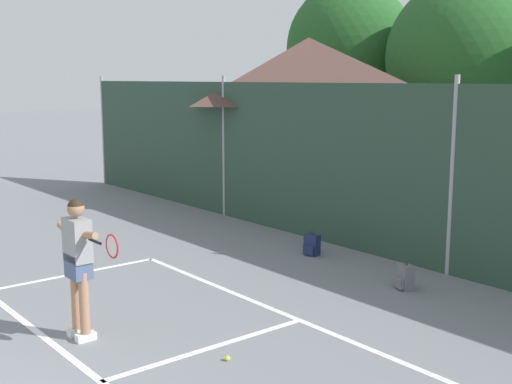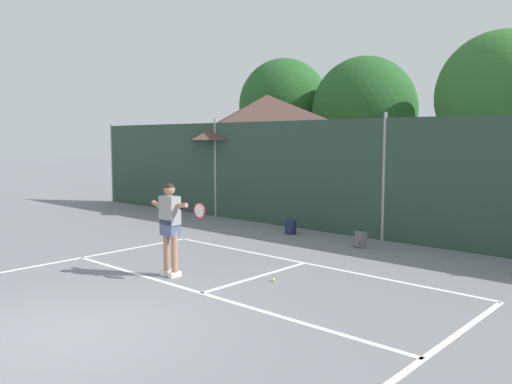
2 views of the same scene
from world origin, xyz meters
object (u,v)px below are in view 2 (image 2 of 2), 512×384
Objects in this scene: backpack_navy at (291,227)px; tennis_player at (170,221)px; backpack_grey at (360,240)px; tennis_ball at (273,280)px.

tennis_player is at bearing -78.24° from backpack_navy.
backpack_navy is 2.47m from backpack_grey.
tennis_ball is at bearing 30.77° from tennis_player.
backpack_navy is at bearing 124.51° from tennis_ball.
tennis_ball is at bearing -55.49° from backpack_navy.
backpack_grey is at bearing -6.54° from backpack_navy.
backpack_navy is at bearing 101.76° from tennis_player.
tennis_player is 4.01× the size of backpack_navy.
tennis_player is at bearing -149.23° from tennis_ball.
tennis_player is at bearing -105.60° from backpack_grey.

